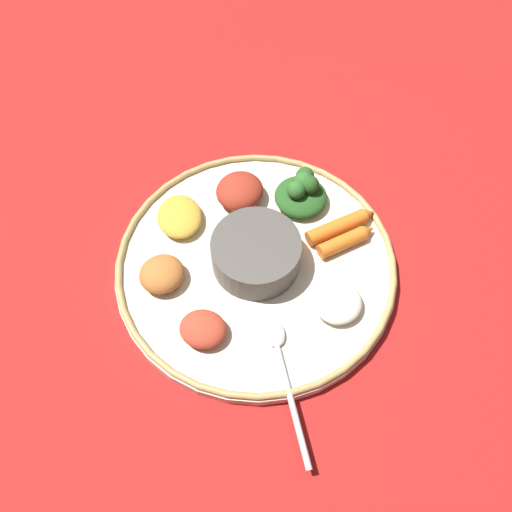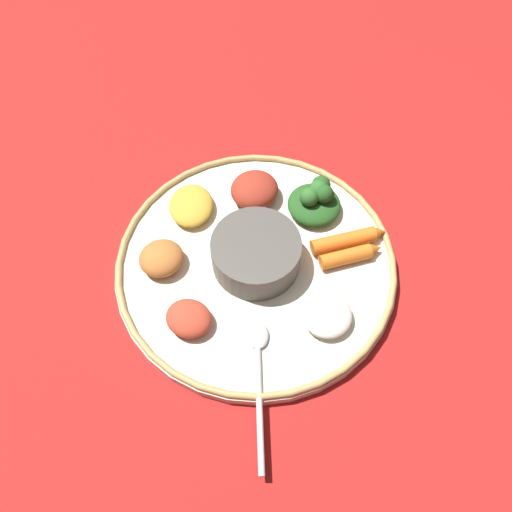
% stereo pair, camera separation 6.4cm
% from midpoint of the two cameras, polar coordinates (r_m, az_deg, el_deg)
% --- Properties ---
extents(ground_plane, '(2.40, 2.40, 0.00)m').
position_cam_midpoint_polar(ground_plane, '(0.66, -2.75, -1.53)').
color(ground_plane, maroon).
extents(platter, '(0.34, 0.34, 0.01)m').
position_cam_midpoint_polar(platter, '(0.66, -2.77, -1.23)').
color(platter, beige).
rests_on(platter, ground_plane).
extents(platter_rim, '(0.34, 0.34, 0.01)m').
position_cam_midpoint_polar(platter_rim, '(0.65, -2.81, -0.78)').
color(platter_rim, tan).
rests_on(platter_rim, platter).
extents(center_bowl, '(0.11, 0.11, 0.04)m').
position_cam_midpoint_polar(center_bowl, '(0.63, -2.88, 0.15)').
color(center_bowl, '#4C4742').
rests_on(center_bowl, platter).
extents(spoon, '(0.02, 0.17, 0.01)m').
position_cam_midpoint_polar(spoon, '(0.59, -0.16, -11.94)').
color(spoon, silver).
rests_on(spoon, platter).
extents(greens_pile, '(0.08, 0.08, 0.04)m').
position_cam_midpoint_polar(greens_pile, '(0.69, 2.30, 6.69)').
color(greens_pile, '#23511E').
rests_on(greens_pile, platter).
extents(carrot_near_spoon, '(0.08, 0.04, 0.02)m').
position_cam_midpoint_polar(carrot_near_spoon, '(0.66, 6.97, 1.51)').
color(carrot_near_spoon, orange).
rests_on(carrot_near_spoon, platter).
extents(carrot_outer, '(0.10, 0.04, 0.02)m').
position_cam_midpoint_polar(carrot_outer, '(0.67, 6.45, 3.06)').
color(carrot_outer, orange).
rests_on(carrot_outer, platter).
extents(mound_berbere_red, '(0.07, 0.07, 0.02)m').
position_cam_midpoint_polar(mound_berbere_red, '(0.60, -8.76, -8.03)').
color(mound_berbere_red, '#B73D28').
rests_on(mound_berbere_red, platter).
extents(mound_lentil_yellow, '(0.06, 0.07, 0.02)m').
position_cam_midpoint_polar(mound_lentil_yellow, '(0.69, -10.85, 3.97)').
color(mound_lentil_yellow, gold).
rests_on(mound_lentil_yellow, platter).
extents(mound_chickpea, '(0.07, 0.07, 0.03)m').
position_cam_midpoint_polar(mound_chickpea, '(0.64, -12.89, -2.21)').
color(mound_chickpea, '#B2662D').
rests_on(mound_chickpea, platter).
extents(mound_beet, '(0.08, 0.08, 0.03)m').
position_cam_midpoint_polar(mound_beet, '(0.69, -4.48, 6.76)').
color(mound_beet, maroon).
rests_on(mound_beet, platter).
extents(mound_rice_white, '(0.08, 0.08, 0.02)m').
position_cam_midpoint_polar(mound_rice_white, '(0.61, 5.84, -5.19)').
color(mound_rice_white, silver).
rests_on(mound_rice_white, platter).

